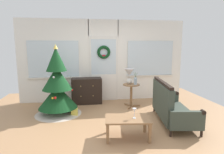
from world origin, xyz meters
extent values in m
plane|color=#AD7F56|center=(0.00, 0.00, 0.00)|extent=(6.76, 6.76, 0.00)
cube|color=white|center=(-1.52, 2.09, 1.27)|extent=(2.15, 0.08, 2.55)
cube|color=white|center=(1.52, 2.09, 1.27)|extent=(2.15, 0.08, 2.55)
cube|color=white|center=(0.00, 2.09, 2.30)|extent=(0.94, 0.08, 0.50)
cube|color=silver|center=(0.00, 2.05, 1.02)|extent=(0.90, 0.05, 2.05)
cube|color=white|center=(0.00, 2.03, 0.45)|extent=(0.78, 0.02, 0.80)
cube|color=silver|center=(0.00, 2.03, 1.40)|extent=(0.78, 0.01, 1.10)
cube|color=silver|center=(-1.52, 2.03, 1.35)|extent=(1.50, 0.01, 1.10)
cube|color=silver|center=(1.52, 2.03, 1.35)|extent=(1.50, 0.01, 1.10)
cube|color=silver|center=(-1.52, 2.02, 0.78)|extent=(1.59, 0.06, 0.03)
cube|color=silver|center=(1.52, 2.02, 0.78)|extent=(1.59, 0.06, 0.03)
torus|color=#123B1B|center=(0.00, 1.99, 1.55)|extent=(0.41, 0.09, 0.41)
cube|color=red|center=(0.00, 1.97, 1.42)|extent=(0.10, 0.02, 0.10)
cylinder|color=#4C331E|center=(-1.30, 0.94, 0.12)|extent=(0.10, 0.10, 0.24)
cone|color=beige|center=(-1.30, 0.94, 0.05)|extent=(1.18, 1.18, 0.10)
cone|color=#14421E|center=(-1.30, 0.94, 0.47)|extent=(0.98, 0.98, 0.59)
cone|color=#14421E|center=(-1.30, 0.94, 0.94)|extent=(0.75, 0.75, 0.59)
cone|color=#14421E|center=(-1.30, 0.94, 1.42)|extent=(0.51, 0.51, 0.59)
cone|color=#E0BC4C|center=(-1.30, 0.94, 1.73)|extent=(0.12, 0.12, 0.12)
sphere|color=red|center=(-0.94, 1.03, 0.60)|extent=(0.05, 0.05, 0.05)
sphere|color=gold|center=(-1.37, 0.61, 0.52)|extent=(0.05, 0.05, 0.05)
sphere|color=silver|center=(-1.34, 0.67, 1.01)|extent=(0.05, 0.05, 0.05)
sphere|color=#264CB2|center=(-1.40, 1.09, 1.29)|extent=(0.06, 0.06, 0.06)
sphere|color=red|center=(-1.31, 0.58, 0.52)|extent=(0.07, 0.07, 0.07)
sphere|color=gold|center=(-1.58, 1.13, 0.75)|extent=(0.06, 0.06, 0.06)
cube|color=black|center=(-0.55, 1.79, 0.39)|extent=(0.91, 0.43, 0.78)
sphere|color=tan|center=(-0.73, 1.57, 0.58)|extent=(0.03, 0.03, 0.03)
sphere|color=tan|center=(-0.37, 1.57, 0.58)|extent=(0.03, 0.03, 0.03)
sphere|color=tan|center=(-0.73, 1.57, 0.28)|extent=(0.03, 0.03, 0.03)
sphere|color=tan|center=(-0.37, 1.57, 0.28)|extent=(0.03, 0.03, 0.03)
cylinder|color=black|center=(1.61, -0.76, 0.07)|extent=(0.05, 0.05, 0.14)
cylinder|color=black|center=(1.82, 0.67, 0.07)|extent=(0.05, 0.05, 0.14)
cylinder|color=black|center=(1.02, -0.68, 0.07)|extent=(0.05, 0.05, 0.14)
cylinder|color=black|center=(1.23, 0.76, 0.07)|extent=(0.05, 0.05, 0.14)
cube|color=#384238|center=(1.42, 0.00, 0.21)|extent=(0.91, 1.48, 0.14)
cube|color=#384238|center=(1.13, 0.04, 0.59)|extent=(0.32, 1.40, 0.62)
cube|color=black|center=(1.13, 0.04, 0.93)|extent=(0.28, 1.36, 0.06)
cube|color=#384238|center=(1.32, -0.73, 0.33)|extent=(0.67, 0.19, 0.38)
cylinder|color=black|center=(1.60, -0.78, 0.50)|extent=(0.10, 0.10, 0.09)
cube|color=#384238|center=(1.53, 0.73, 0.33)|extent=(0.67, 0.19, 0.38)
cylinder|color=black|center=(1.82, 0.69, 0.50)|extent=(0.10, 0.10, 0.09)
cylinder|color=#8E6642|center=(0.71, 1.25, 0.65)|extent=(0.48, 0.48, 0.02)
cylinder|color=#8E6642|center=(0.71, 1.25, 0.32)|extent=(0.07, 0.07, 0.64)
cube|color=#8E6642|center=(0.87, 1.25, 0.02)|extent=(0.20, 0.05, 0.04)
cube|color=#8E6642|center=(0.63, 1.39, 0.02)|extent=(0.14, 0.20, 0.04)
cube|color=#8E6642|center=(0.63, 1.11, 0.02)|extent=(0.14, 0.20, 0.04)
sphere|color=silver|center=(0.65, 1.29, 0.74)|extent=(0.16, 0.16, 0.16)
cylinder|color=silver|center=(0.65, 1.29, 0.87)|extent=(0.02, 0.02, 0.06)
cone|color=silver|center=(0.65, 1.29, 1.00)|extent=(0.28, 0.28, 0.20)
cylinder|color=#99ADBC|center=(0.81, 1.19, 0.74)|extent=(0.09, 0.09, 0.16)
sphere|color=#99ADBC|center=(0.81, 1.19, 0.82)|extent=(0.10, 0.10, 0.10)
cylinder|color=#4C7042|center=(0.79, 1.19, 0.92)|extent=(0.07, 0.01, 0.17)
cylinder|color=#4C7042|center=(0.81, 1.19, 0.92)|extent=(0.01, 0.01, 0.18)
cylinder|color=#4C7042|center=(0.83, 1.19, 0.92)|extent=(0.07, 0.01, 0.17)
cube|color=#8E6642|center=(0.18, -0.59, 0.38)|extent=(0.89, 0.61, 0.03)
cube|color=#8E6642|center=(-0.22, -0.77, 0.18)|extent=(0.05, 0.05, 0.36)
cube|color=#8E6642|center=(0.53, -0.86, 0.18)|extent=(0.05, 0.05, 0.36)
cube|color=#8E6642|center=(-0.17, -0.33, 0.18)|extent=(0.05, 0.05, 0.36)
cube|color=#8E6642|center=(0.58, -0.42, 0.18)|extent=(0.05, 0.05, 0.36)
cylinder|color=silver|center=(0.31, -0.62, 0.40)|extent=(0.06, 0.06, 0.01)
cylinder|color=silver|center=(0.31, -0.62, 0.45)|extent=(0.01, 0.01, 0.10)
cone|color=silver|center=(0.31, -0.62, 0.54)|extent=(0.08, 0.08, 0.09)
cube|color=#D8C64C|center=(-0.88, 0.78, 0.08)|extent=(0.17, 0.15, 0.17)
camera|label=1|loc=(-0.60, -3.96, 1.74)|focal=30.63mm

